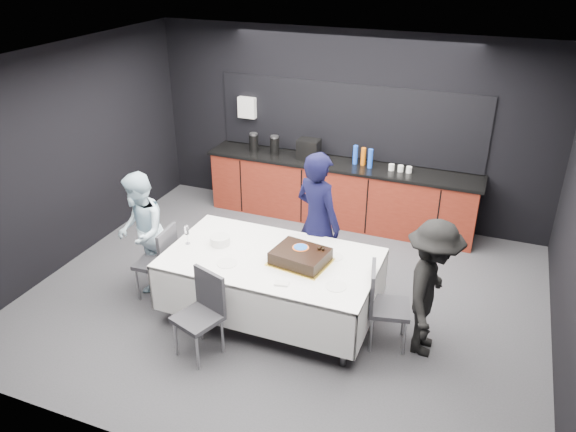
% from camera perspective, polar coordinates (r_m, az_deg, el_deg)
% --- Properties ---
extents(ground, '(6.00, 6.00, 0.00)m').
position_cam_1_polar(ground, '(6.89, -0.31, -8.17)').
color(ground, '#424247').
rests_on(ground, ground).
extents(room_shell, '(6.04, 5.04, 2.82)m').
position_cam_1_polar(room_shell, '(6.03, -0.35, 6.49)').
color(room_shell, white).
rests_on(room_shell, ground).
extents(kitchenette, '(4.10, 0.64, 2.05)m').
position_cam_1_polar(kitchenette, '(8.47, 5.18, 2.91)').
color(kitchenette, maroon).
rests_on(kitchenette, ground).
extents(party_table, '(2.32, 1.32, 0.78)m').
position_cam_1_polar(party_table, '(6.23, -1.70, -5.28)').
color(party_table, '#99999E').
rests_on(party_table, ground).
extents(cake_assembly, '(0.67, 0.58, 0.18)m').
position_cam_1_polar(cake_assembly, '(6.02, 1.27, -4.14)').
color(cake_assembly, yellow).
rests_on(cake_assembly, party_table).
extents(plate_stack, '(0.23, 0.23, 0.10)m').
position_cam_1_polar(plate_stack, '(6.43, -6.91, -2.47)').
color(plate_stack, white).
rests_on(plate_stack, party_table).
extents(loose_plate_near, '(0.22, 0.22, 0.01)m').
position_cam_1_polar(loose_plate_near, '(6.07, -6.23, -4.80)').
color(loose_plate_near, white).
rests_on(loose_plate_near, party_table).
extents(loose_plate_right_a, '(0.20, 0.20, 0.01)m').
position_cam_1_polar(loose_plate_right_a, '(6.18, 4.72, -4.15)').
color(loose_plate_right_a, white).
rests_on(loose_plate_right_a, party_table).
extents(loose_plate_right_b, '(0.22, 0.22, 0.01)m').
position_cam_1_polar(loose_plate_right_b, '(5.69, 4.90, -7.11)').
color(loose_plate_right_b, white).
rests_on(loose_plate_right_b, party_table).
extents(loose_plate_far, '(0.22, 0.22, 0.01)m').
position_cam_1_polar(loose_plate_far, '(6.52, 0.90, -2.26)').
color(loose_plate_far, white).
rests_on(loose_plate_far, party_table).
extents(fork_pile, '(0.16, 0.11, 0.02)m').
position_cam_1_polar(fork_pile, '(5.70, -0.65, -6.87)').
color(fork_pile, white).
rests_on(fork_pile, party_table).
extents(champagne_flute, '(0.06, 0.06, 0.22)m').
position_cam_1_polar(champagne_flute, '(6.45, -10.26, -1.54)').
color(champagne_flute, white).
rests_on(champagne_flute, party_table).
extents(chair_left, '(0.45, 0.45, 0.92)m').
position_cam_1_polar(chair_left, '(6.79, -12.81, -4.13)').
color(chair_left, '#313136').
rests_on(chair_left, ground).
extents(chair_right, '(0.50, 0.50, 0.92)m').
position_cam_1_polar(chair_right, '(5.98, 9.53, -8.47)').
color(chair_right, '#313136').
rests_on(chair_right, ground).
extents(chair_near, '(0.53, 0.53, 0.92)m').
position_cam_1_polar(chair_near, '(5.85, -8.64, -9.24)').
color(chair_near, '#313136').
rests_on(chair_near, ground).
extents(person_center, '(0.76, 0.65, 1.77)m').
position_cam_1_polar(person_center, '(6.67, 3.03, -0.65)').
color(person_center, black).
rests_on(person_center, ground).
extents(person_left, '(0.87, 0.92, 1.49)m').
position_cam_1_polar(person_left, '(6.96, -14.72, -1.61)').
color(person_left, '#C7E8FA').
rests_on(person_left, ground).
extents(person_right, '(0.56, 0.97, 1.50)m').
position_cam_1_polar(person_right, '(5.86, 14.31, -7.20)').
color(person_right, black).
rests_on(person_right, ground).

